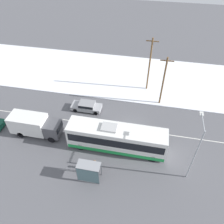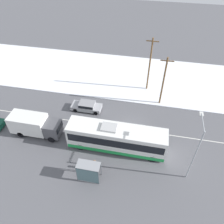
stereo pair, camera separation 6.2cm
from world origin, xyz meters
name	(u,v)px [view 2 (the right image)]	position (x,y,z in m)	size (l,w,h in m)	color
ground_plane	(129,129)	(0.00, 0.00, 0.00)	(120.00, 120.00, 0.00)	#56565B
snow_lot	(140,77)	(0.00, 12.79, 0.06)	(80.00, 14.33, 0.12)	white
lane_marking_center	(129,129)	(0.00, 0.00, 0.00)	(60.00, 0.12, 0.00)	silver
city_bus	(116,138)	(-1.18, -3.41, 1.73)	(11.73, 2.57, 3.54)	white
box_truck	(35,125)	(-11.89, -3.12, 1.59)	(6.57, 2.30, 2.86)	silver
sedan_car	(87,106)	(-6.74, 2.68, 0.74)	(4.38, 1.80, 1.33)	#9E9EA3
pedestrian_at_stop	(95,164)	(-2.92, -7.03, 1.09)	(0.64, 0.28, 1.78)	#23232D
bus_shelter	(88,171)	(-3.26, -8.37, 1.67)	(2.46, 1.20, 2.40)	gray
streetlamp	(196,146)	(7.12, -5.36, 4.72)	(0.36, 2.86, 7.43)	#9EA3A8
utility_pole_roadside	(163,81)	(3.71, 6.32, 4.07)	(1.80, 0.24, 7.77)	brown
utility_pole_snowlot	(150,65)	(1.48, 9.64, 4.59)	(1.80, 0.24, 8.79)	brown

